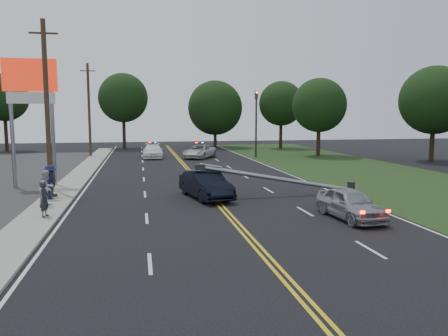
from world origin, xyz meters
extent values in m
plane|color=black|center=(0.00, 0.00, 0.00)|extent=(120.00, 120.00, 0.00)
cube|color=gray|center=(-8.40, 10.00, 0.06)|extent=(1.80, 70.00, 0.12)
cube|color=#1B3113|center=(13.50, 10.00, 0.01)|extent=(12.00, 80.00, 0.01)
cube|color=gold|center=(0.00, 10.00, 0.01)|extent=(0.36, 80.00, 0.00)
cylinder|color=gray|center=(-11.70, 14.00, 3.50)|extent=(0.24, 0.24, 7.00)
cylinder|color=gray|center=(-9.30, 14.00, 3.50)|extent=(0.24, 0.24, 7.00)
cube|color=#B2200B|center=(-10.50, 14.00, 7.00)|extent=(3.20, 0.35, 2.00)
cube|color=white|center=(-10.50, 14.00, 5.60)|extent=(2.80, 0.30, 0.70)
cylinder|color=#2D2D30|center=(8.30, 30.00, 3.50)|extent=(0.20, 0.20, 7.00)
cube|color=#2D2D30|center=(8.30, 30.00, 6.60)|extent=(0.28, 0.28, 0.90)
sphere|color=#FF0C07|center=(8.30, 29.84, 6.90)|extent=(0.22, 0.22, 0.22)
cylinder|color=#2D2D30|center=(8.10, 8.00, 0.35)|extent=(0.44, 0.44, 0.70)
cylinder|color=gray|center=(3.67, 8.00, 0.98)|extent=(8.90, 0.24, 1.80)
cube|color=#2D2D30|center=(-0.76, 8.00, 1.76)|extent=(0.55, 0.32, 0.30)
cylinder|color=#382619|center=(-9.20, 12.00, 5.00)|extent=(0.28, 0.28, 10.00)
cube|color=#382619|center=(-9.20, 12.00, 9.20)|extent=(1.60, 0.10, 0.10)
cylinder|color=#382619|center=(-9.20, 34.00, 5.00)|extent=(0.28, 0.28, 10.00)
cube|color=#382619|center=(-9.20, 34.00, 9.20)|extent=(1.60, 0.10, 0.10)
cylinder|color=black|center=(-20.33, 43.64, 1.94)|extent=(0.44, 0.44, 3.88)
sphere|color=black|center=(-20.33, 43.64, 6.69)|extent=(5.87, 5.87, 5.87)
cylinder|color=black|center=(-5.98, 45.40, 1.98)|extent=(0.44, 0.44, 3.95)
sphere|color=black|center=(-5.98, 45.40, 6.81)|extent=(6.57, 6.57, 6.57)
cylinder|color=black|center=(6.46, 45.02, 1.60)|extent=(0.44, 0.44, 3.20)
sphere|color=black|center=(6.46, 45.02, 5.50)|extent=(7.55, 7.55, 7.55)
cylinder|color=black|center=(14.94, 41.67, 1.76)|extent=(0.44, 0.44, 3.52)
sphere|color=black|center=(14.94, 41.67, 6.06)|extent=(6.00, 6.00, 6.00)
cylinder|color=black|center=(15.47, 30.14, 1.62)|extent=(0.44, 0.44, 3.25)
sphere|color=black|center=(15.47, 30.14, 5.60)|extent=(5.91, 5.91, 5.91)
cylinder|color=black|center=(24.13, 22.76, 1.73)|extent=(0.44, 0.44, 3.46)
sphere|color=black|center=(24.13, 22.76, 5.96)|extent=(6.59, 6.59, 6.59)
imported|color=black|center=(-0.42, 8.21, 0.76)|extent=(2.63, 4.85, 1.52)
imported|color=#94969C|center=(5.12, 2.27, 0.68)|extent=(1.94, 4.12, 1.36)
imported|color=silver|center=(2.25, 30.32, 0.69)|extent=(4.44, 5.43, 1.38)
imported|color=white|center=(-2.59, 31.55, 0.72)|extent=(2.13, 5.02, 1.45)
imported|color=#23242B|center=(-8.06, 4.70, 0.89)|extent=(0.49, 0.63, 1.55)
imported|color=#B9B8BD|center=(-8.44, 7.14, 1.00)|extent=(1.01, 1.08, 1.77)
imported|color=#161739|center=(-8.64, 8.92, 1.01)|extent=(0.84, 1.25, 1.79)
imported|color=#5F504C|center=(-8.66, 9.69, 0.99)|extent=(0.47, 1.04, 1.74)
camera|label=1|loc=(-3.92, -15.18, 4.57)|focal=35.00mm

